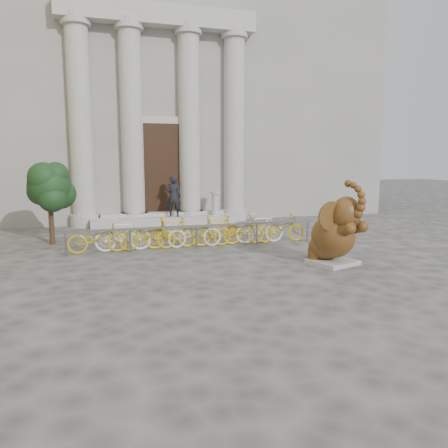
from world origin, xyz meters
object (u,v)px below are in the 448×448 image
object	(u,v)px
elephant_statue	(335,234)
tree	(50,187)
bike_rack	(195,231)
pedestrian	(174,196)

from	to	relation	value
elephant_statue	tree	size ratio (longest dim) A/B	0.84
bike_rack	tree	size ratio (longest dim) A/B	3.02
elephant_statue	pedestrian	distance (m)	8.41
elephant_statue	tree	xyz separation A→B (m)	(-7.27, 5.06, 1.04)
bike_rack	tree	bearing A→B (deg)	157.70
bike_rack	pedestrian	xyz separation A→B (m)	(0.20, 4.63, 0.71)
elephant_statue	bike_rack	distance (m)	4.45
tree	pedestrian	size ratio (longest dim) A/B	1.56
tree	bike_rack	bearing A→B (deg)	-22.30
elephant_statue	bike_rack	bearing A→B (deg)	113.08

